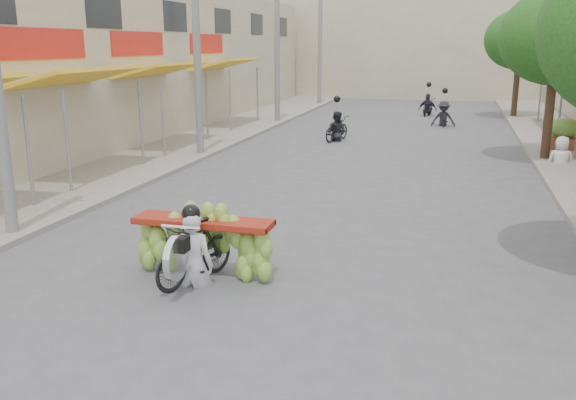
{
  "coord_description": "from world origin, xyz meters",
  "views": [
    {
      "loc": [
        2.62,
        -6.32,
        3.59
      ],
      "look_at": [
        0.05,
        3.03,
        1.1
      ],
      "focal_mm": 38.0,
      "sensor_mm": 36.0,
      "label": 1
    }
  ],
  "objects": [
    {
      "name": "ground",
      "position": [
        0.0,
        0.0,
        0.0
      ],
      "size": [
        120.0,
        120.0,
        0.0
      ],
      "primitive_type": "plane",
      "color": "#515156",
      "rests_on": "ground"
    },
    {
      "name": "sidewalk_left",
      "position": [
        -7.0,
        15.0,
        0.06
      ],
      "size": [
        4.0,
        60.0,
        0.12
      ],
      "primitive_type": "cube",
      "color": "gray",
      "rests_on": "ground"
    },
    {
      "name": "shophouse_row_left",
      "position": [
        -11.98,
        13.98,
        3.0
      ],
      "size": [
        9.77,
        40.0,
        6.0
      ],
      "color": "#B4AA8E",
      "rests_on": "ground"
    },
    {
      "name": "far_building",
      "position": [
        0.0,
        38.0,
        3.5
      ],
      "size": [
        20.0,
        6.0,
        7.0
      ],
      "primitive_type": "cube",
      "color": "#B4AA8E",
      "rests_on": "ground"
    },
    {
      "name": "utility_pole_mid",
      "position": [
        -5.4,
        12.0,
        4.03
      ],
      "size": [
        0.6,
        0.24,
        8.0
      ],
      "color": "slate",
      "rests_on": "ground"
    },
    {
      "name": "utility_pole_far",
      "position": [
        -5.4,
        21.0,
        4.03
      ],
      "size": [
        0.6,
        0.24,
        8.0
      ],
      "color": "slate",
      "rests_on": "ground"
    },
    {
      "name": "utility_pole_back",
      "position": [
        -5.4,
        30.0,
        4.03
      ],
      "size": [
        0.6,
        0.24,
        8.0
      ],
      "color": "slate",
      "rests_on": "ground"
    },
    {
      "name": "street_tree_mid",
      "position": [
        5.4,
        14.0,
        3.78
      ],
      "size": [
        3.4,
        3.4,
        5.25
      ],
      "color": "#3A2719",
      "rests_on": "ground"
    },
    {
      "name": "street_tree_far",
      "position": [
        5.4,
        26.0,
        3.78
      ],
      "size": [
        3.4,
        3.4,
        5.25
      ],
      "color": "#3A2719",
      "rests_on": "ground"
    },
    {
      "name": "produce_crate_far",
      "position": [
        6.2,
        16.0,
        0.71
      ],
      "size": [
        1.2,
        0.88,
        1.16
      ],
      "color": "brown",
      "rests_on": "ground"
    },
    {
      "name": "banana_motorbike",
      "position": [
        -1.11,
        1.96,
        0.71
      ],
      "size": [
        2.24,
        1.85,
        2.13
      ],
      "color": "black",
      "rests_on": "ground"
    },
    {
      "name": "pedestrian",
      "position": [
        5.77,
        13.34,
        0.92
      ],
      "size": [
        0.82,
        0.52,
        1.6
      ],
      "rotation": [
        0.0,
        0.0,
        3.21
      ],
      "color": "white",
      "rests_on": "ground"
    },
    {
      "name": "bg_motorbike_a",
      "position": [
        -1.72,
        16.44,
        0.74
      ],
      "size": [
        1.03,
        1.75,
        1.95
      ],
      "color": "black",
      "rests_on": "ground"
    },
    {
      "name": "bg_motorbike_b",
      "position": [
        2.1,
        21.88,
        0.84
      ],
      "size": [
        1.1,
        1.74,
        1.95
      ],
      "color": "black",
      "rests_on": "ground"
    },
    {
      "name": "bg_motorbike_c",
      "position": [
        1.21,
        25.95,
        0.81
      ],
      "size": [
        1.05,
        1.63,
        1.95
      ],
      "color": "black",
      "rests_on": "ground"
    }
  ]
}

